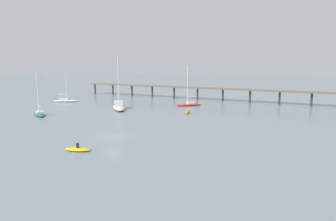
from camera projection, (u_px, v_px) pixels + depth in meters
The scene contains 8 objects.
ground_plane at pixel (112, 137), 43.82m from camera, with size 400.00×400.00×0.00m, color gray.
pier at pixel (286, 89), 75.54m from camera, with size 87.11×6.28×6.81m.
sailboat_cream at pixel (119, 106), 68.68m from camera, with size 7.69×8.11×11.70m.
sailboat_red at pixel (189, 103), 74.30m from camera, with size 5.66×5.68×9.32m.
sailboat_teal at pixel (39, 113), 61.03m from camera, with size 6.33×4.79×8.44m.
sailboat_white at pixel (66, 100), 81.45m from camera, with size 6.24×4.68×8.29m.
dinghy_yellow at pixel (78, 149), 36.85m from camera, with size 3.39×2.23×1.14m.
mooring_buoy_inner at pixel (188, 112), 62.64m from camera, with size 0.85×0.85×0.85m, color orange.
Camera 1 is at (27.50, -33.63, 10.28)m, focal length 33.88 mm.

